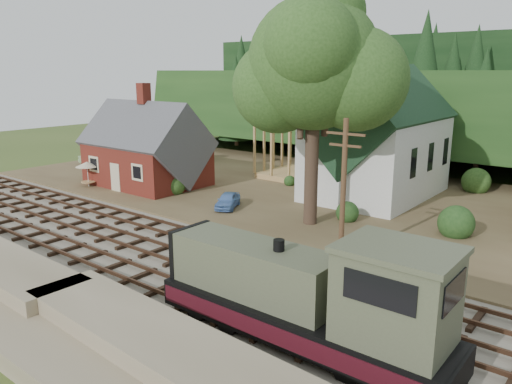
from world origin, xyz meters
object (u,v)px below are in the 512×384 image
Objects in this scene: locomotive at (310,299)px; patio_set at (87,165)px; car_blue at (228,200)px; car_green at (96,159)px.

locomotive is 5.33× the size of patio_set.
locomotive is at bearing -65.94° from car_blue.
car_blue is 1.52× the size of patio_set.
locomotive is 31.34m from patio_set.
patio_set is (8.46, -6.51, 1.25)m from car_green.
locomotive is 3.04× the size of car_green.
car_green is 1.75× the size of patio_set.
locomotive is at bearing -126.06° from car_green.
patio_set is at bearing 162.60° from car_blue.
patio_set is (-29.67, 10.09, 0.09)m from locomotive.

